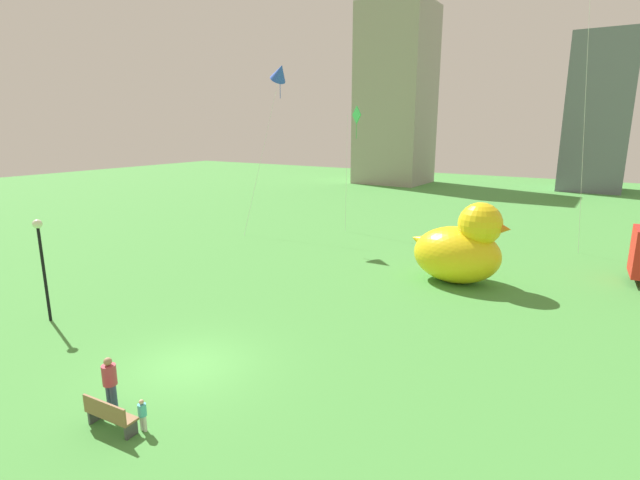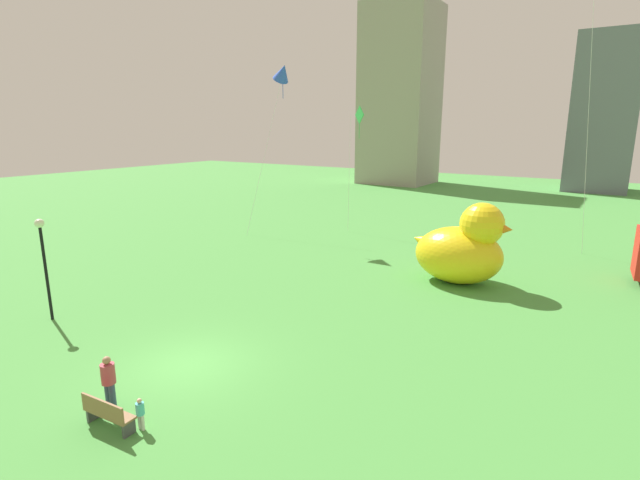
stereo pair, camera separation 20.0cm
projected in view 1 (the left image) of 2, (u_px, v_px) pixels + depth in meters
ground_plane at (189, 366)px, 16.01m from camera, size 140.00×140.00×0.00m
park_bench at (109, 414)px, 12.52m from camera, size 1.59×0.56×0.90m
person_adult at (110, 381)px, 13.36m from camera, size 0.39×0.39×1.59m
person_child at (142, 414)px, 12.50m from camera, size 0.22×0.22×0.90m
giant_inflatable_duck at (461, 248)px, 24.18m from camera, size 5.06×3.25×4.19m
lamppost at (41, 252)px, 19.07m from camera, size 0.36×0.36×4.24m
kite_green at (356, 119)px, 35.09m from camera, size 1.50×1.33×9.22m
kite_blue at (280, 73)px, 32.65m from camera, size 3.15×3.97×12.09m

